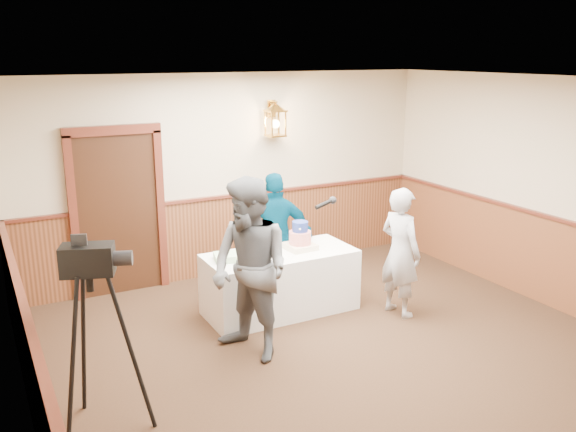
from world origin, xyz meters
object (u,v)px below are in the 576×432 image
sheet_cake_green (229,257)px  interviewer (250,270)px  baker (400,252)px  assistant_p (276,236)px  sheet_cake_yellow (248,256)px  tv_camera_rig (96,351)px  display_table (280,282)px  tiered_cake (300,238)px

sheet_cake_green → interviewer: interviewer is taller
baker → assistant_p: (-1.06, 1.16, 0.04)m
sheet_cake_yellow → tv_camera_rig: (-2.00, -1.46, -0.06)m
display_table → baker: bearing=-30.5°
interviewer → assistant_p: 1.60m
interviewer → tiered_cake: bearing=110.3°
tiered_cake → tv_camera_rig: tv_camera_rig is taller
sheet_cake_green → assistant_p: assistant_p is taller
display_table → baker: (1.23, -0.72, 0.40)m
display_table → tv_camera_rig: bearing=-148.7°
tiered_cake → baker: baker is taller
sheet_cake_green → tiered_cake: bearing=-1.5°
tiered_cake → interviewer: bearing=-140.5°
baker → tv_camera_rig: (-3.65, -0.76, -0.05)m
assistant_p → tv_camera_rig: 3.22m
assistant_p → sheet_cake_yellow: bearing=51.6°
sheet_cake_green → assistant_p: (0.81, 0.40, 0.02)m
tiered_cake → tv_camera_rig: size_ratio=0.21×
tv_camera_rig → sheet_cake_yellow: bearing=55.9°
sheet_cake_yellow → tiered_cake: bearing=2.6°
sheet_cake_green → tv_camera_rig: bearing=-139.7°
sheet_cake_yellow → assistant_p: (0.59, 0.45, 0.03)m
display_table → sheet_cake_yellow: bearing=-177.4°
display_table → tv_camera_rig: (-2.43, -1.48, 0.36)m
baker → interviewer: bearing=84.1°
display_table → tiered_cake: (0.28, 0.01, 0.51)m
interviewer → baker: 2.01m
baker → tv_camera_rig: size_ratio=0.96×
tiered_cake → sheet_cake_green: tiered_cake is taller
tiered_cake → interviewer: size_ratio=0.19×
tiered_cake → interviewer: (-1.05, -0.87, 0.06)m
interviewer → baker: bearing=74.6°
interviewer → display_table: bearing=118.6°
display_table → interviewer: (-0.78, -0.86, 0.57)m
display_table → tv_camera_rig: tv_camera_rig is taller
assistant_p → tv_camera_rig: bearing=50.6°
baker → tv_camera_rig: bearing=92.0°
sheet_cake_yellow → baker: 1.80m
sheet_cake_yellow → tv_camera_rig: tv_camera_rig is taller
display_table → tiered_cake: tiered_cake is taller
tiered_cake → sheet_cake_green: size_ratio=1.06×
baker → sheet_cake_yellow: bearing=57.3°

